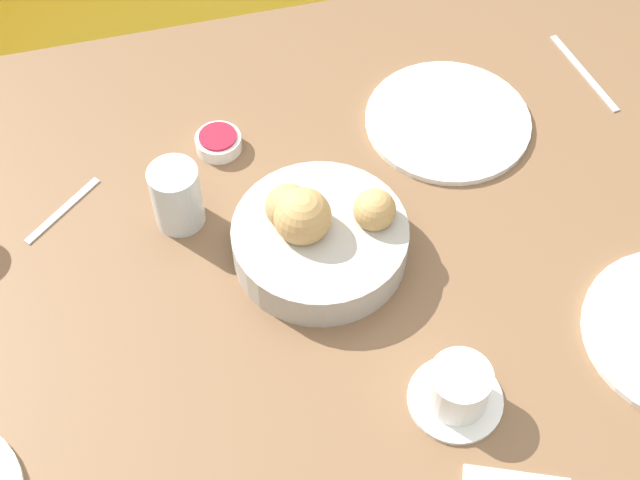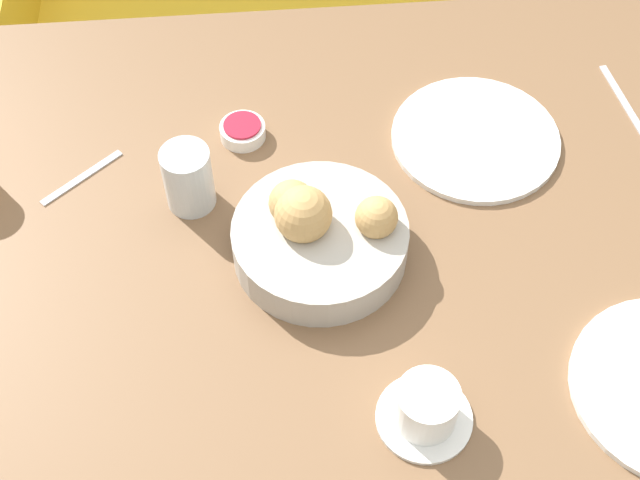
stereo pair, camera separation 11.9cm
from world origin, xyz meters
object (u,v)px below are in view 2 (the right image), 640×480
Objects in this scene: couch at (331,8)px; bread_basket at (318,233)px; fork_silver at (627,107)px; plate_far_center at (475,138)px; spoon_coffee at (82,177)px; coffee_cup at (426,408)px; jam_bowl_berry at (243,131)px; water_tumbler at (188,178)px.

couch is 6.88× the size of bread_basket.
fork_silver is at bearing 24.83° from bread_basket.
plate_far_center is 0.58m from spoon_coffee.
coffee_cup is at bearing -67.73° from bread_basket.
couch is at bearing 98.82° from plate_far_center.
plate_far_center is 0.35m from jam_bowl_berry.
coffee_cup is (0.11, -0.26, -0.01)m from bread_basket.
spoon_coffee is at bearing -175.04° from fork_silver.
water_tumbler reaches higher than coffee_cup.
jam_bowl_berry is 0.37× the size of fork_silver.
water_tumbler is 1.45× the size of jam_bowl_berry.
water_tumbler reaches higher than jam_bowl_berry.
coffee_cup is at bearing -43.71° from spoon_coffee.
jam_bowl_berry is at bearing 173.73° from plate_far_center.
water_tumbler reaches higher than plate_far_center.
couch is at bearing 83.50° from bread_basket.
couch is 13.88× the size of coffee_cup.
water_tumbler is 0.85× the size of coffee_cup.
water_tumbler reaches higher than fork_silver.
spoon_coffee is (-0.33, 0.16, -0.04)m from bread_basket.
plate_far_center is at bearing 71.64° from coffee_cup.
jam_bowl_berry is (-0.35, 0.04, 0.01)m from plate_far_center.
bread_basket is at bearing -31.09° from water_tumbler.
water_tumbler is at bearing 148.91° from bread_basket.
bread_basket reaches higher than spoon_coffee.
fork_silver is at bearing 4.96° from spoon_coffee.
jam_bowl_berry reaches higher than spoon_coffee.
bread_basket is 0.55m from fork_silver.
jam_bowl_berry is at bearing 113.18° from bread_basket.
couch is 8.75× the size of fork_silver.
plate_far_center is at bearing 35.92° from bread_basket.
plate_far_center is at bearing 2.32° from spoon_coffee.
plate_far_center is at bearing 10.62° from water_tumbler.
bread_basket is at bearing -144.08° from plate_far_center.
fork_silver is at bearing 51.19° from coffee_cup.
bread_basket is 0.28m from coffee_cup.
bread_basket is 1.27× the size of fork_silver.
plate_far_center reaches higher than fork_silver.
fork_silver and spoon_coffee have the same top height.
coffee_cup is at bearing -67.30° from jam_bowl_berry.
coffee_cup reaches higher than plate_far_center.
water_tumbler is (-0.17, 0.10, 0.01)m from bread_basket.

